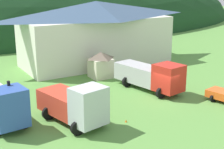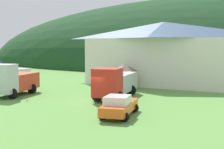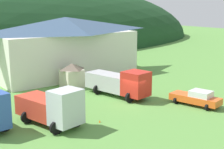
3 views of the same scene
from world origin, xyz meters
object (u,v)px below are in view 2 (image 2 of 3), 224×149
crane_truck_red (115,82)px  play_shed_cream (125,76)px  depot_building (164,53)px  service_pickup_orange (119,106)px  box_truck_blue (1,76)px  tow_truck_silver (12,80)px  traffic_cone_near_pickup (27,101)px

crane_truck_red → play_shed_cream: bearing=-172.5°
depot_building → service_pickup_orange: bearing=-80.5°
box_truck_blue → tow_truck_silver: 6.08m
depot_building → box_truck_blue: 21.27m
tow_truck_silver → traffic_cone_near_pickup: 4.47m
crane_truck_red → service_pickup_orange: crane_truck_red is taller
tow_truck_silver → crane_truck_red: tow_truck_silver is taller
play_shed_cream → crane_truck_red: (2.15, -6.96, 0.05)m
play_shed_cream → traffic_cone_near_pickup: play_shed_cream is taller
crane_truck_red → traffic_cone_near_pickup: (-6.72, -5.50, -1.64)m
box_truck_blue → crane_truck_red: box_truck_blue is taller
box_truck_blue → depot_building: bearing=124.1°
crane_truck_red → traffic_cone_near_pickup: crane_truck_red is taller
depot_building → tow_truck_silver: depot_building is taller
box_truck_blue → tow_truck_silver: bearing=50.7°
service_pickup_orange → traffic_cone_near_pickup: service_pickup_orange is taller
depot_building → service_pickup_orange: (3.48, -20.77, -3.57)m
play_shed_cream → tow_truck_silver: 13.43m
box_truck_blue → play_shed_cream: bearing=112.7°
tow_truck_silver → depot_building: bearing=134.6°
service_pickup_orange → traffic_cone_near_pickup: size_ratio=11.85×
service_pickup_orange → play_shed_cream: bearing=-168.4°
box_truck_blue → service_pickup_orange: 20.97m
depot_building → service_pickup_orange: 21.36m
depot_building → crane_truck_red: size_ratio=2.55×
tow_truck_silver → play_shed_cream: bearing=129.9°
crane_truck_red → service_pickup_orange: 8.63m
box_truck_blue → crane_truck_red: (15.48, 0.27, -0.05)m
depot_building → play_shed_cream: 7.47m
tow_truck_silver → crane_truck_red: (10.40, 3.63, -0.05)m
play_shed_cream → service_pickup_orange: 15.81m
depot_building → service_pickup_orange: depot_building is taller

